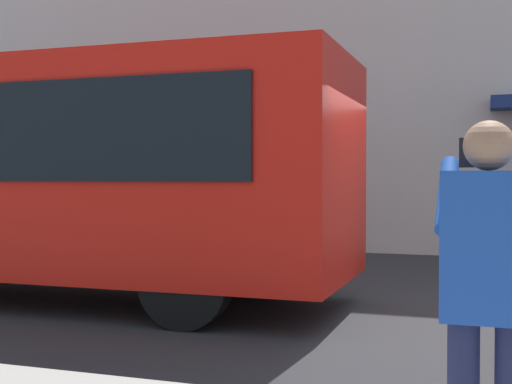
% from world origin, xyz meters
% --- Properties ---
extents(ground_plane, '(60.00, 60.00, 0.00)m').
position_xyz_m(ground_plane, '(0.00, 0.00, 0.00)').
color(ground_plane, '#2B2B2D').
extents(red_bus, '(9.05, 2.54, 3.08)m').
position_xyz_m(red_bus, '(4.76, 0.25, 1.68)').
color(red_bus, red).
rests_on(red_bus, ground_plane).
extents(pedestrian_photographer, '(0.53, 0.52, 1.70)m').
position_xyz_m(pedestrian_photographer, '(-1.26, 4.71, 1.14)').
color(pedestrian_photographer, '#1E2347').
rests_on(pedestrian_photographer, sidewalk_curb).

